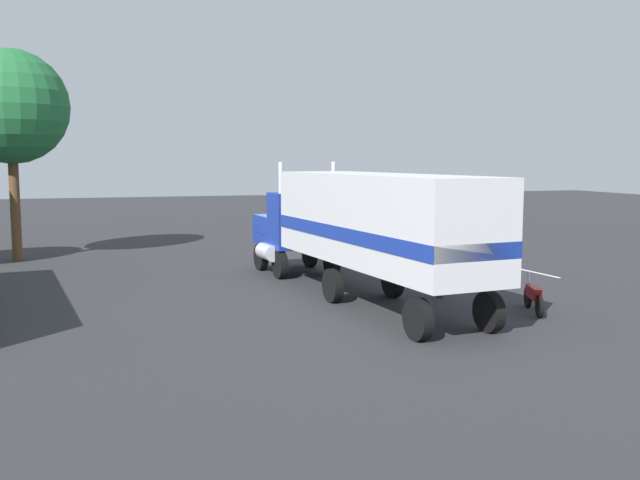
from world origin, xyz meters
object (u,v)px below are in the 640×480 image
(semi_truck, at_px, (362,223))
(motorcycle, at_px, (533,297))
(person_bystander, at_px, (441,271))
(tree_right, at_px, (10,107))

(semi_truck, distance_m, motorcycle, 5.84)
(person_bystander, bearing_deg, motorcycle, -150.73)
(person_bystander, xyz_separation_m, motorcycle, (-2.89, -1.62, -0.41))
(semi_truck, xyz_separation_m, tree_right, (12.91, 11.85, 4.37))
(motorcycle, bearing_deg, semi_truck, 50.84)
(semi_truck, height_order, tree_right, tree_right)
(motorcycle, relative_size, tree_right, 0.21)
(tree_right, bearing_deg, semi_truck, -137.46)
(semi_truck, height_order, motorcycle, semi_truck)
(semi_truck, distance_m, tree_right, 18.06)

